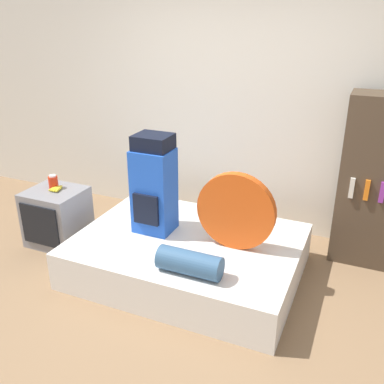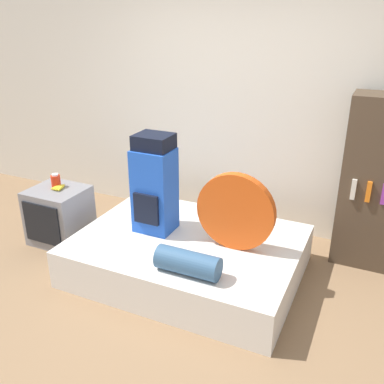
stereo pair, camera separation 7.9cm
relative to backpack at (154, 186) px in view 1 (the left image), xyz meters
The scene contains 10 objects.
ground_plane 1.09m from the backpack, 61.63° to the right, with size 16.00×16.00×0.00m, color #846647.
wall_back 1.32m from the backpack, 72.77° to the left, with size 8.00×0.05×2.60m.
bed 0.70m from the backpack, ahead, with size 1.93×1.44×0.35m.
backpack is the anchor object (origin of this frame).
tent_bag 0.77m from the backpack, ahead, with size 0.67×0.08×0.67m.
sleeping_roll 0.86m from the backpack, 42.66° to the right, with size 0.50×0.19×0.19m.
television 1.20m from the backpack, behind, with size 0.54×0.51×0.57m.
canister 1.15m from the backpack, behind, with size 0.09×0.09×0.14m.
banana_bunch 1.09m from the backpack, behind, with size 0.12×0.16×0.03m.
bookshelf 1.99m from the backpack, 25.59° to the left, with size 0.62×0.40×1.57m.
Camera 1 is at (1.35, -2.40, 2.19)m, focal length 40.00 mm.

